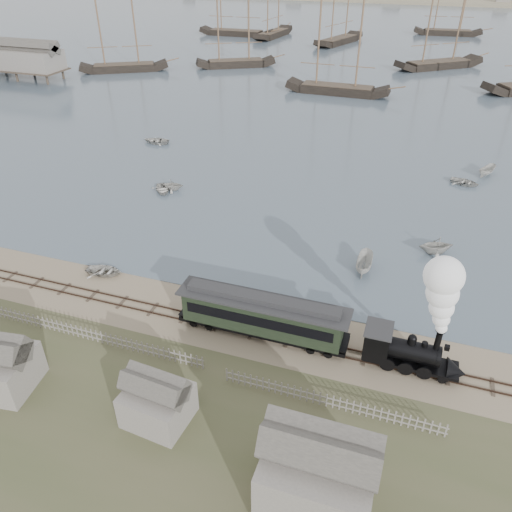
% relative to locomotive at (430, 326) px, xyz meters
% --- Properties ---
extents(ground, '(600.00, 600.00, 0.00)m').
position_rel_locomotive_xyz_m(ground, '(-17.99, 2.00, -4.25)').
color(ground, gray).
rests_on(ground, ground).
extents(harbor_water, '(600.00, 336.00, 0.06)m').
position_rel_locomotive_xyz_m(harbor_water, '(-17.99, 172.00, -4.22)').
color(harbor_water, '#475766').
rests_on(harbor_water, ground).
extents(rail_track, '(120.00, 1.80, 0.16)m').
position_rel_locomotive_xyz_m(rail_track, '(-17.99, 0.00, -4.21)').
color(rail_track, '#37271E').
rests_on(rail_track, ground).
extents(picket_fence_west, '(19.00, 0.10, 1.20)m').
position_rel_locomotive_xyz_m(picket_fence_west, '(-24.49, -5.00, -4.25)').
color(picket_fence_west, gray).
rests_on(picket_fence_west, ground).
extents(picket_fence_east, '(15.00, 0.10, 1.20)m').
position_rel_locomotive_xyz_m(picket_fence_east, '(-5.49, -5.50, -4.25)').
color(picket_fence_east, gray).
rests_on(picket_fence_east, ground).
extents(shed_left, '(5.00, 4.00, 4.10)m').
position_rel_locomotive_xyz_m(shed_left, '(-27.99, -11.00, -4.25)').
color(shed_left, gray).
rests_on(shed_left, ground).
extents(shed_mid, '(4.00, 3.50, 3.60)m').
position_rel_locomotive_xyz_m(shed_mid, '(-15.99, -10.00, -4.25)').
color(shed_mid, gray).
rests_on(shed_mid, ground).
extents(shed_right, '(6.00, 5.00, 5.10)m').
position_rel_locomotive_xyz_m(shed_right, '(-4.99, -12.00, -4.25)').
color(shed_right, gray).
rests_on(shed_right, ground).
extents(far_spit, '(500.00, 20.00, 1.80)m').
position_rel_locomotive_xyz_m(far_spit, '(-17.99, 252.00, -4.25)').
color(far_spit, tan).
rests_on(far_spit, ground).
extents(locomotive, '(7.38, 2.76, 9.20)m').
position_rel_locomotive_xyz_m(locomotive, '(0.00, 0.00, 0.00)').
color(locomotive, black).
rests_on(locomotive, ground).
extents(passenger_coach, '(13.57, 2.62, 3.30)m').
position_rel_locomotive_xyz_m(passenger_coach, '(-12.15, -0.00, -2.16)').
color(passenger_coach, black).
rests_on(passenger_coach, ground).
extents(beached_dinghy, '(2.90, 3.75, 0.72)m').
position_rel_locomotive_xyz_m(beached_dinghy, '(-28.90, 3.28, -3.89)').
color(beached_dinghy, '#BBB9B2').
rests_on(beached_dinghy, ground).
extents(rowboat_0, '(4.20, 4.00, 0.71)m').
position_rel_locomotive_xyz_m(rowboat_0, '(-32.17, 21.08, -3.83)').
color(rowboat_0, '#BBB9B2').
rests_on(rowboat_0, harbor_water).
extents(rowboat_1, '(2.85, 3.14, 1.45)m').
position_rel_locomotive_xyz_m(rowboat_1, '(-31.23, 21.96, -3.46)').
color(rowboat_1, '#BBB9B2').
rests_on(rowboat_1, harbor_water).
extents(rowboat_2, '(3.85, 1.47, 1.49)m').
position_rel_locomotive_xyz_m(rowboat_2, '(-5.89, 11.67, -3.45)').
color(rowboat_2, '#BBB9B2').
rests_on(rowboat_2, harbor_water).
extents(rowboat_3, '(3.46, 4.14, 0.74)m').
position_rel_locomotive_xyz_m(rowboat_3, '(3.42, 35.51, -3.82)').
color(rowboat_3, '#BBB9B2').
rests_on(rowboat_3, harbor_water).
extents(rowboat_4, '(4.10, 4.35, 1.82)m').
position_rel_locomotive_xyz_m(rowboat_4, '(0.43, 17.12, -3.28)').
color(rowboat_4, '#BBB9B2').
rests_on(rowboat_4, harbor_water).
extents(rowboat_5, '(3.53, 2.83, 1.30)m').
position_rel_locomotive_xyz_m(rowboat_5, '(6.17, 39.56, -3.54)').
color(rowboat_5, '#BBB9B2').
rests_on(rowboat_5, harbor_water).
extents(rowboat_6, '(3.09, 4.18, 0.84)m').
position_rel_locomotive_xyz_m(rowboat_6, '(-41.35, 36.41, -3.77)').
color(rowboat_6, '#BBB9B2').
rests_on(rowboat_6, harbor_water).
extents(schooner_0, '(19.78, 14.32, 20.00)m').
position_rel_locomotive_xyz_m(schooner_0, '(-71.98, 77.54, 5.81)').
color(schooner_0, black).
rests_on(schooner_0, harbor_water).
extents(schooner_1, '(18.72, 13.19, 20.00)m').
position_rel_locomotive_xyz_m(schooner_1, '(-48.75, 90.42, 5.81)').
color(schooner_1, black).
rests_on(schooner_1, harbor_water).
extents(schooner_2, '(20.74, 5.15, 20.00)m').
position_rel_locomotive_xyz_m(schooner_2, '(-20.59, 73.87, 5.81)').
color(schooner_2, black).
rests_on(schooner_2, harbor_water).
extents(schooner_3, '(20.91, 18.22, 20.00)m').
position_rel_locomotive_xyz_m(schooner_3, '(-1.93, 105.12, 5.81)').
color(schooner_3, black).
rests_on(schooner_3, harbor_water).
extents(schooner_6, '(23.95, 5.87, 20.00)m').
position_rel_locomotive_xyz_m(schooner_6, '(-65.06, 133.71, 5.81)').
color(schooner_6, black).
rests_on(schooner_6, harbor_water).
extents(schooner_7, '(11.85, 22.58, 20.00)m').
position_rel_locomotive_xyz_m(schooner_7, '(-31.03, 130.11, 5.81)').
color(schooner_7, black).
rests_on(schooner_7, harbor_water).
extents(schooner_8, '(21.24, 6.86, 20.00)m').
position_rel_locomotive_xyz_m(schooner_8, '(-0.66, 156.25, 5.81)').
color(schooner_8, black).
rests_on(schooner_8, harbor_water).
extents(schooner_10, '(7.55, 21.93, 20.00)m').
position_rel_locomotive_xyz_m(schooner_10, '(-52.98, 135.21, 5.81)').
color(schooner_10, black).
rests_on(schooner_10, harbor_water).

